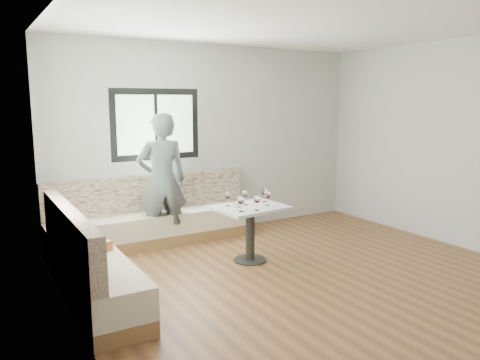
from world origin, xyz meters
name	(u,v)px	position (x,y,z in m)	size (l,w,h in m)	color
room	(310,155)	(-0.08, 0.08, 1.41)	(5.01, 5.01, 2.81)	brown
banquette	(130,237)	(-1.59, 1.63, 0.33)	(2.90, 2.80, 0.95)	brown
table	(250,220)	(-0.27, 0.97, 0.52)	(0.91, 0.74, 0.70)	black
person	(162,181)	(-0.99, 2.08, 0.91)	(0.67, 0.44, 1.83)	#51585A
olive_ramekin	(236,205)	(-0.44, 1.03, 0.72)	(0.11, 0.11, 0.04)	white
wine_glass_a	(241,201)	(-0.52, 0.79, 0.83)	(0.08, 0.08, 0.19)	white
wine_glass_b	(257,200)	(-0.32, 0.74, 0.83)	(0.08, 0.08, 0.19)	white
wine_glass_c	(267,195)	(-0.07, 0.90, 0.83)	(0.08, 0.08, 0.19)	white
wine_glass_d	(245,195)	(-0.28, 1.08, 0.83)	(0.08, 0.08, 0.19)	white
wine_glass_e	(264,192)	(0.01, 1.10, 0.83)	(0.08, 0.08, 0.19)	white
wine_glass_f	(228,195)	(-0.50, 1.13, 0.83)	(0.08, 0.08, 0.19)	white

